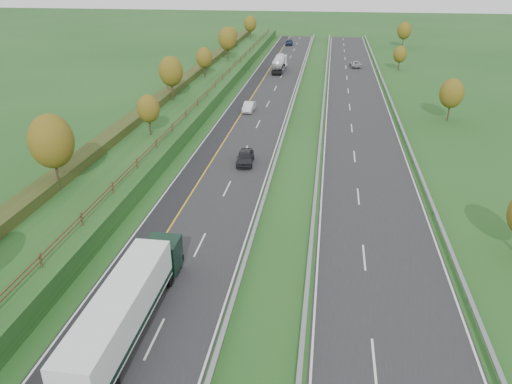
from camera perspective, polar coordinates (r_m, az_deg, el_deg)
ground at (r=71.86m, az=5.16°, el=6.57°), size 400.00×400.00×0.00m
near_carriageway at (r=77.40m, az=-0.58°, el=8.01°), size 10.50×200.00×0.04m
far_carriageway at (r=76.71m, az=11.80°, el=7.33°), size 10.50×200.00×0.04m
hard_shoulder at (r=78.04m, az=-3.32°, el=8.11°), size 3.00×200.00×0.04m
lane_markings at (r=76.59m, az=4.19°, el=7.79°), size 26.75×200.00×0.01m
embankment_left at (r=80.09m, az=-9.92°, el=8.95°), size 12.00×200.00×2.00m
hedge_left at (r=80.33m, az=-11.38°, el=10.03°), size 2.20×180.00×1.10m
fence_left at (r=78.00m, az=-6.91°, el=10.03°), size 0.12×189.06×1.20m
median_barrier_near at (r=76.59m, az=3.68°, el=8.24°), size 0.32×200.00×0.71m
median_barrier_far at (r=76.38m, az=7.54°, el=8.03°), size 0.32×200.00×0.71m
outer_barrier_far at (r=77.14m, az=16.17°, el=7.44°), size 0.32×200.00×0.71m
trees_left at (r=75.60m, az=-10.74°, el=12.16°), size 6.64×164.30×7.66m
trees_far at (r=105.63m, az=18.71°, el=13.64°), size 8.45×118.60×7.12m
box_lorry at (r=33.70m, az=-14.50°, el=-12.46°), size 2.58×16.28×4.06m
road_tanker at (r=115.93m, az=2.69°, el=14.55°), size 2.40×11.22×3.46m
car_dark_near at (r=60.54m, az=-1.24°, el=4.01°), size 2.27×4.95×1.64m
car_silver_mid at (r=83.07m, az=-0.81°, el=9.73°), size 1.72×4.62×1.51m
car_small_far at (r=155.00m, az=3.80°, el=16.70°), size 2.32×5.31×1.52m
car_oncoming at (r=122.82m, az=11.30°, el=14.16°), size 2.69×5.18×1.39m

